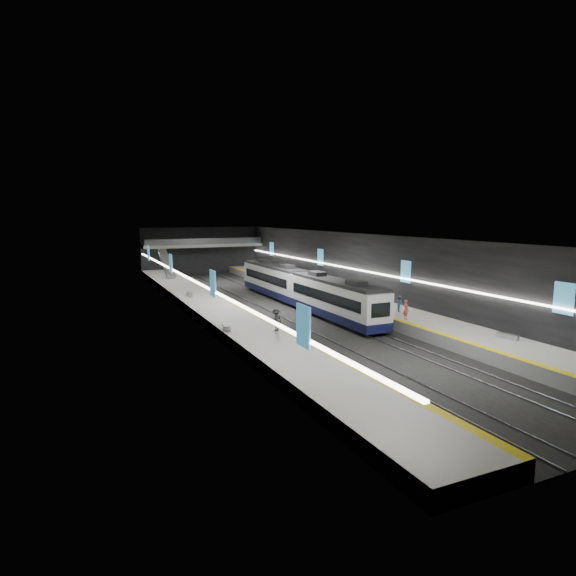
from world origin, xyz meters
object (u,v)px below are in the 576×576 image
passenger_right_a (406,310)px  passenger_right_b (400,304)px  bench_left_near (226,327)px  bench_right_far (301,277)px  train (301,287)px  escalator (167,264)px  passenger_left_a (214,286)px  bench_right_near (507,336)px  passenger_left_b (276,320)px  bench_left_far (189,294)px

passenger_right_a → passenger_right_b: size_ratio=1.15×
bench_left_near → bench_right_far: (19.00, 25.25, 0.01)m
train → passenger_right_b: (5.14, -10.86, -0.43)m
passenger_right_b → passenger_right_a: bearing=175.6°
passenger_right_a → passenger_right_b: passenger_right_a is taller
train → passenger_right_a: bearing=-75.8°
train → escalator: escalator is taller
passenger_right_b → passenger_left_a: size_ratio=0.84×
passenger_right_a → passenger_left_a: size_ratio=0.96×
bench_right_near → passenger_left_b: passenger_left_b is taller
train → passenger_left_a: 10.55m
passenger_left_b → passenger_right_b: bearing=169.5°
train → bench_left_far: bearing=151.1°
train → bench_right_far: (7.00, 14.37, -0.95)m
passenger_left_b → escalator: bearing=-107.3°
passenger_right_a → bench_left_near: bearing=80.9°
bench_right_near → passenger_left_a: bearing=99.3°
bench_left_far → passenger_right_a: (14.58, -19.95, 0.67)m
passenger_right_b → train: bearing=49.7°
passenger_right_a → passenger_left_b: size_ratio=0.99×
train → bench_left_far: train is taller
bench_left_far → passenger_right_b: size_ratio=1.14×
passenger_right_a → passenger_right_b: 3.40m
escalator → passenger_left_b: 38.38m
bench_right_near → passenger_right_b: size_ratio=1.04×
train → bench_left_near: (-12.00, -10.87, -0.96)m
train → bench_right_near: 23.23m
bench_left_near → bench_left_far: 17.01m
bench_right_far → passenger_right_a: 28.43m
bench_left_near → passenger_left_a: bearing=90.2°
bench_right_near → train: bearing=88.9°
escalator → bench_left_near: (-2.00, -36.19, -1.66)m
bench_right_near → bench_right_far: bench_right_far is taller
passenger_left_a → passenger_left_b: bearing=-24.5°
bench_right_near → passenger_left_a: size_ratio=0.87×
bench_left_far → passenger_right_a: passenger_right_a is taller
bench_left_near → passenger_left_a: (3.99, 17.73, 0.68)m
train → bench_right_near: size_ratio=18.83×
passenger_left_a → passenger_left_b: (-0.54, -19.89, -0.03)m
escalator → passenger_right_b: 39.23m
bench_right_far → passenger_right_b: passenger_right_b is taller
escalator → train: bearing=-68.4°
bench_left_near → bench_right_far: bearing=65.9°
bench_left_far → passenger_right_a: bearing=-48.0°
escalator → passenger_left_a: escalator is taller
passenger_right_b → passenger_left_b: 13.87m
escalator → passenger_right_b: escalator is taller
bench_right_near → bench_right_far: (0.81, 36.74, 0.05)m
bench_right_far → passenger_right_a: passenger_right_a is taller
bench_right_near → passenger_right_a: size_ratio=0.90×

